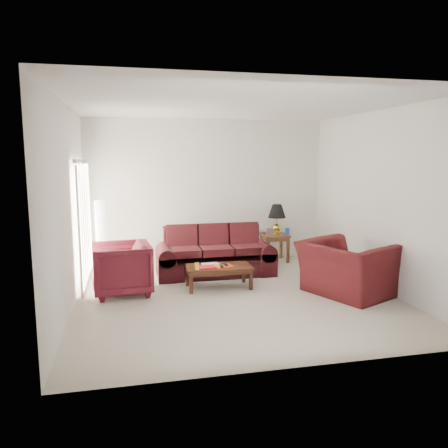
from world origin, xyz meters
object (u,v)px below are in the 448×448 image
armchair_right (347,269)px  coffee_table (219,277)px  end_table (275,248)px  armchair_left (121,269)px  sofa (215,251)px  floor_lamp (101,236)px

armchair_right → coffee_table: size_ratio=1.19×
end_table → armchair_right: bearing=-81.0°
armchair_left → coffee_table: 1.63m
sofa → floor_lamp: bearing=156.9°
sofa → floor_lamp: floor_lamp is taller
floor_lamp → armchair_right: size_ratio=1.07×
armchair_left → coffee_table: (1.61, -0.02, -0.23)m
floor_lamp → armchair_left: bearing=-75.4°
end_table → armchair_right: 2.48m
armchair_right → coffee_table: armchair_right is taller
sofa → armchair_left: size_ratio=2.36×
floor_lamp → sofa: bearing=-18.2°
sofa → coffee_table: 0.90m
armchair_left → floor_lamp: bearing=-170.7°
sofa → armchair_right: 2.48m
sofa → coffee_table: size_ratio=1.98×
end_table → coffee_table: bearing=-133.5°
armchair_left → coffee_table: size_ratio=0.84×
sofa → floor_lamp: size_ratio=1.55×
floor_lamp → coffee_table: 2.60m
sofa → armchair_left: bearing=-159.1°
end_table → coffee_table: (-1.57, -1.66, -0.10)m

